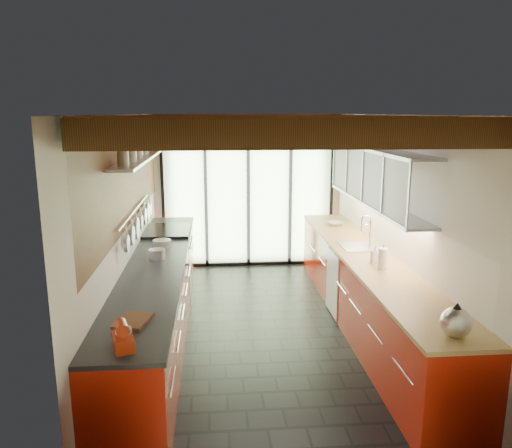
# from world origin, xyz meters

# --- Properties ---
(ground) EXTENTS (5.50, 5.50, 0.00)m
(ground) POSITION_xyz_m (0.00, 0.00, 0.00)
(ground) COLOR black
(ground) RESTS_ON ground
(room_shell) EXTENTS (5.50, 5.50, 5.50)m
(room_shell) POSITION_xyz_m (0.00, 0.00, 1.65)
(room_shell) COLOR silver
(room_shell) RESTS_ON ground
(ceiling_beams) EXTENTS (3.14, 5.06, 4.90)m
(ceiling_beams) POSITION_xyz_m (-0.00, 0.38, 2.46)
(ceiling_beams) COLOR #593316
(ceiling_beams) RESTS_ON ground
(glass_door) EXTENTS (2.95, 0.10, 2.90)m
(glass_door) POSITION_xyz_m (0.00, 2.69, 1.66)
(glass_door) COLOR #C6EAAD
(glass_door) RESTS_ON ground
(left_counter) EXTENTS (0.68, 5.00, 0.92)m
(left_counter) POSITION_xyz_m (-1.28, 0.00, 0.46)
(left_counter) COLOR #B81F0C
(left_counter) RESTS_ON ground
(range_stove) EXTENTS (0.66, 0.90, 0.97)m
(range_stove) POSITION_xyz_m (-1.28, 1.45, 0.47)
(range_stove) COLOR silver
(range_stove) RESTS_ON ground
(right_counter) EXTENTS (0.68, 5.00, 0.92)m
(right_counter) POSITION_xyz_m (1.27, 0.00, 0.46)
(right_counter) COLOR #B81F0C
(right_counter) RESTS_ON ground
(sink_assembly) EXTENTS (0.45, 0.52, 0.43)m
(sink_assembly) POSITION_xyz_m (1.29, 0.40, 0.96)
(sink_assembly) COLOR silver
(sink_assembly) RESTS_ON right_counter
(upper_cabinets_right) EXTENTS (0.34, 3.00, 3.00)m
(upper_cabinets_right) POSITION_xyz_m (1.43, 0.30, 1.85)
(upper_cabinets_right) COLOR silver
(upper_cabinets_right) RESTS_ON ground
(left_wall_fixtures) EXTENTS (0.28, 2.60, 0.96)m
(left_wall_fixtures) POSITION_xyz_m (-1.47, 0.29, 1.78)
(left_wall_fixtures) COLOR silver
(left_wall_fixtures) RESTS_ON ground
(stand_mixer) EXTENTS (0.21, 0.28, 0.22)m
(stand_mixer) POSITION_xyz_m (-1.27, -2.24, 1.01)
(stand_mixer) COLOR #B52C0E
(stand_mixer) RESTS_ON left_counter
(pot_large) EXTENTS (0.25, 0.25, 0.12)m
(pot_large) POSITION_xyz_m (-1.27, 0.05, 0.98)
(pot_large) COLOR silver
(pot_large) RESTS_ON left_counter
(pot_small) EXTENTS (0.29, 0.29, 0.09)m
(pot_small) POSITION_xyz_m (-1.27, 0.63, 0.97)
(pot_small) COLOR silver
(pot_small) RESTS_ON left_counter
(cutting_board) EXTENTS (0.32, 0.39, 0.03)m
(cutting_board) POSITION_xyz_m (-1.27, -1.78, 0.93)
(cutting_board) COLOR brown
(cutting_board) RESTS_ON left_counter
(kettle) EXTENTS (0.28, 0.32, 0.29)m
(kettle) POSITION_xyz_m (1.27, -2.25, 1.05)
(kettle) COLOR silver
(kettle) RESTS_ON right_counter
(paper_towel) EXTENTS (0.13, 0.13, 0.28)m
(paper_towel) POSITION_xyz_m (1.27, -0.54, 1.04)
(paper_towel) COLOR white
(paper_towel) RESTS_ON right_counter
(soap_bottle) EXTENTS (0.10, 0.10, 0.21)m
(soap_bottle) POSITION_xyz_m (1.27, -0.29, 1.02)
(soap_bottle) COLOR silver
(soap_bottle) RESTS_ON right_counter
(bowl) EXTENTS (0.26, 0.26, 0.06)m
(bowl) POSITION_xyz_m (1.27, 1.67, 0.95)
(bowl) COLOR silver
(bowl) RESTS_ON right_counter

